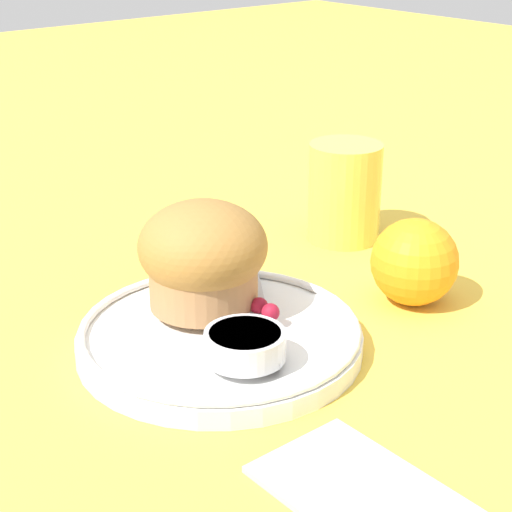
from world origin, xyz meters
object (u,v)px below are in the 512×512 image
butter_knife (255,306)px  juice_glass (344,192)px  muffin (203,256)px  orange_fruit (414,262)px

butter_knife → juice_glass: 0.21m
butter_knife → juice_glass: bearing=150.8°
muffin → orange_fruit: size_ratio=1.36×
butter_knife → orange_fruit: orange_fruit is taller
muffin → orange_fruit: 0.17m
orange_fruit → juice_glass: juice_glass is taller
orange_fruit → juice_glass: 0.14m
orange_fruit → butter_knife: bearing=-107.0°
orange_fruit → juice_glass: size_ratio=0.76×
orange_fruit → juice_glass: (-0.13, 0.05, 0.01)m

